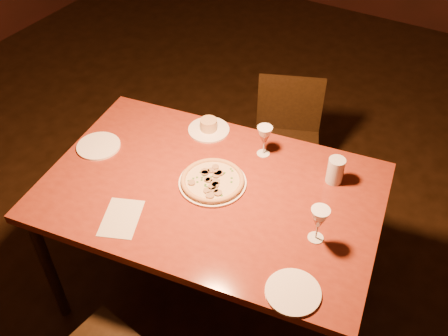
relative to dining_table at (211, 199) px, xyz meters
The scene contains 11 objects.
floor 0.78m from the dining_table, 137.53° to the left, with size 7.00×7.00×0.00m, color black.
dining_table is the anchor object (origin of this frame).
chair_far 0.93m from the dining_table, 90.92° to the left, with size 0.50×0.50×0.80m.
pizza_plate 0.09m from the dining_table, 105.47° to the left, with size 0.30×0.30×0.03m.
ramekin_saucer 0.42m from the dining_table, 122.71° to the left, with size 0.21×0.21×0.07m.
wine_glass_far 0.37m from the dining_table, 73.95° to the left, with size 0.07×0.07×0.16m, color #A55E45, non-canonical shape.
wine_glass_right 0.53m from the dining_table, ahead, with size 0.08×0.08×0.17m, color #A55E45, non-canonical shape.
water_tumbler 0.57m from the dining_table, 35.58° to the left, with size 0.07×0.07×0.12m, color silver.
side_plate_left 0.62m from the dining_table, behind, with size 0.21×0.21×0.01m, color white.
side_plate_near 0.62m from the dining_table, 29.67° to the right, with size 0.20×0.20×0.01m, color white.
menu_card 0.41m from the dining_table, 124.31° to the right, with size 0.15×0.22×0.00m, color beige.
Camera 1 is at (1.07, -1.52, 2.35)m, focal length 40.00 mm.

